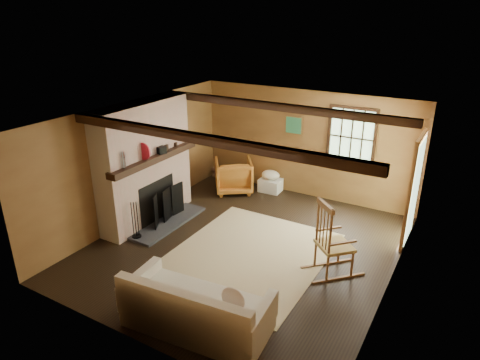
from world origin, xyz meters
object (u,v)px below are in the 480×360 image
Objects in this scene: laundry_basket at (270,185)px; armchair at (234,176)px; sofa at (196,312)px; fireplace at (146,168)px; rocking_chair at (332,243)px.

laundry_basket is 0.59× the size of armchair.
armchair is at bearing 109.58° from sofa.
laundry_basket is (-1.22, 4.68, -0.13)m from sofa.
fireplace is at bearing -120.94° from laundry_basket.
fireplace is 3.86m from rocking_chair.
fireplace is 1.18× the size of sofa.
fireplace reaches higher than sofa.
armchair is at bearing -150.46° from laundry_basket.
fireplace is 3.07m from laundry_basket.
sofa is at bearing -75.43° from laundry_basket.
laundry_basket is at bearing 173.64° from armchair.
laundry_basket is at bearing 59.06° from fireplace.
laundry_basket is at bearing 99.36° from sofa.
armchair is (-0.75, -0.42, 0.24)m from laundry_basket.
rocking_chair is at bearing 0.02° from fireplace.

